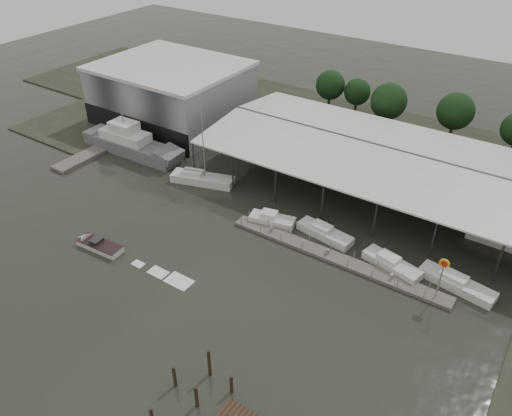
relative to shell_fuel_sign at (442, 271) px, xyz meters
The scene contains 17 objects.
ground 29.06m from the shell_fuel_sign, 159.69° to the right, with size 200.00×200.00×0.00m, color #242922.
land_strip_far 42.05m from the shell_fuel_sign, 130.15° to the left, with size 140.00×30.00×0.30m.
land_strip_west 70.03m from the shell_fuel_sign, 163.37° to the left, with size 20.00×40.00×0.30m.
storage_warehouse 58.52m from the shell_fuel_sign, 160.06° to the left, with size 24.50×20.50×10.50m.
covered_boat_shed 20.71m from the shell_fuel_sign, 119.05° to the left, with size 58.24×24.00×6.96m.
trawler_dock 57.26m from the shell_fuel_sign, behind, with size 3.00×18.00×0.50m.
floating_dock 12.57m from the shell_fuel_sign, behind, with size 28.00×2.00×1.40m.
shell_fuel_sign is the anchor object (origin of this frame).
grey_trawler 52.22m from the shell_fuel_sign, behind, with size 18.81×4.88×8.84m.
white_sailboat 36.88m from the shell_fuel_sign, behind, with size 9.73×5.25×12.29m.
speedboat_underway 40.16m from the shell_fuel_sign, 159.22° to the right, with size 17.68×3.36×2.00m.
moored_cruiser_0 22.51m from the shell_fuel_sign, behind, with size 6.28×3.50×1.70m.
moored_cruiser_1 15.83m from the shell_fuel_sign, 167.71° to the left, with size 7.65×3.21×1.70m.
moored_cruiser_2 7.08m from the shell_fuel_sign, 159.30° to the left, with size 7.40×3.83×1.70m.
moored_cruiser_3 4.73m from the shell_fuel_sign, 67.04° to the left, with size 8.64×3.51×1.70m.
mooring_pilings 28.35m from the shell_fuel_sign, 118.23° to the right, with size 5.55×8.24×3.84m.
horizon_tree_line 37.95m from the shell_fuel_sign, 93.17° to the left, with size 68.83×9.78×9.87m.
Camera 1 is at (32.76, -33.39, 38.36)m, focal length 35.00 mm.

